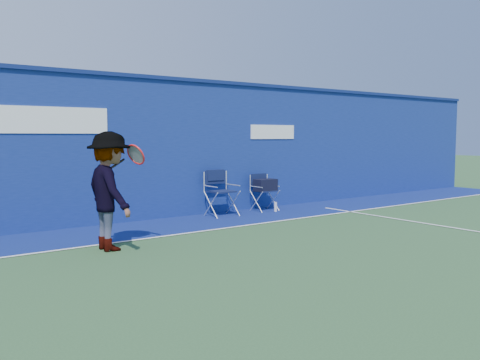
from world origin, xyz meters
TOP-DOWN VIEW (x-y plane):
  - ground at (0.00, 0.00)m, footprint 80.00×80.00m
  - stadium_wall at (-0.00, 5.20)m, footprint 24.00×0.50m
  - out_of_bounds_strip at (0.00, 4.10)m, footprint 24.00×1.80m
  - court_lines at (0.00, 0.60)m, footprint 24.00×12.00m
  - directors_chair_left at (1.74, 4.57)m, footprint 0.61×0.56m
  - directors_chair_right at (3.02, 4.59)m, footprint 0.53×0.47m
  - water_bottle at (3.10, 4.29)m, footprint 0.07×0.07m
  - tennis_player at (-1.61, 2.79)m, footprint 0.89×1.21m

SIDE VIEW (x-z plane):
  - ground at x=0.00m, z-range 0.00..0.00m
  - out_of_bounds_strip at x=0.00m, z-range 0.00..0.01m
  - court_lines at x=0.00m, z-range 0.01..0.01m
  - water_bottle at x=3.10m, z-range 0.00..0.23m
  - directors_chair_left at x=1.74m, z-range -0.17..0.86m
  - directors_chair_right at x=3.02m, z-range -0.07..0.81m
  - tennis_player at x=-1.61m, z-range 0.00..1.88m
  - stadium_wall at x=0.00m, z-range 0.01..3.09m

